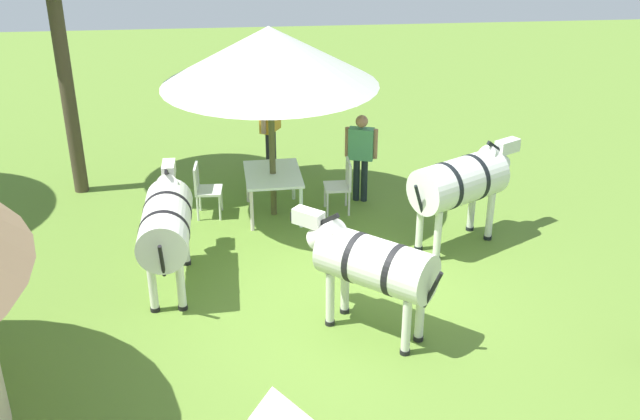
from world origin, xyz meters
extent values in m
plane|color=olive|center=(0.00, 0.00, 0.00)|extent=(36.00, 36.00, 0.00)
cylinder|color=#4D4B29|center=(3.09, 0.90, 1.11)|extent=(0.10, 0.10, 2.22)
cone|color=silver|center=(3.09, 0.90, 2.67)|extent=(3.39, 3.39, 0.91)
cube|color=silver|center=(3.09, 0.90, 0.72)|extent=(1.26, 0.97, 0.04)
cylinder|color=silver|center=(2.52, 1.26, 0.35)|extent=(0.06, 0.06, 0.70)
cylinder|color=silver|center=(3.62, 1.32, 0.35)|extent=(0.06, 0.06, 0.70)
cylinder|color=silver|center=(2.56, 0.48, 0.35)|extent=(0.06, 0.06, 0.70)
cylinder|color=silver|center=(3.66, 0.53, 0.35)|extent=(0.06, 0.06, 0.70)
cube|color=silver|center=(3.10, -0.16, 0.45)|extent=(0.44, 0.42, 0.04)
cube|color=silver|center=(3.10, -0.35, 0.68)|extent=(0.44, 0.04, 0.45)
cylinder|color=silver|center=(2.91, 0.01, 0.23)|extent=(0.04, 0.04, 0.45)
cylinder|color=silver|center=(3.29, 0.02, 0.23)|extent=(0.04, 0.04, 0.45)
cylinder|color=silver|center=(2.91, -0.35, 0.23)|extent=(0.04, 0.04, 0.45)
cylinder|color=silver|center=(3.29, -0.34, 0.23)|extent=(0.04, 0.04, 0.45)
cube|color=silver|center=(3.14, 1.95, 0.45)|extent=(0.46, 0.44, 0.04)
cube|color=silver|center=(3.15, 2.14, 0.68)|extent=(0.44, 0.06, 0.45)
cylinder|color=silver|center=(3.32, 1.77, 0.23)|extent=(0.04, 0.04, 0.45)
cylinder|color=silver|center=(2.94, 1.78, 0.23)|extent=(0.04, 0.04, 0.45)
cylinder|color=silver|center=(3.34, 2.12, 0.23)|extent=(0.04, 0.04, 0.45)
cylinder|color=silver|center=(2.96, 2.14, 0.23)|extent=(0.04, 0.04, 0.45)
cylinder|color=#22212A|center=(4.77, 0.91, 0.43)|extent=(0.12, 0.12, 0.86)
cylinder|color=#22212A|center=(4.90, 0.83, 0.43)|extent=(0.12, 0.12, 0.86)
cube|color=gold|center=(4.83, 0.87, 1.16)|extent=(0.51, 0.41, 0.61)
cylinder|color=tan|center=(4.60, 0.99, 1.18)|extent=(0.09, 0.09, 0.57)
cylinder|color=tan|center=(5.06, 0.74, 1.18)|extent=(0.09, 0.09, 0.57)
sphere|color=tan|center=(4.83, 0.87, 1.60)|extent=(0.23, 0.23, 0.23)
cylinder|color=black|center=(3.51, -0.55, 0.39)|extent=(0.11, 0.11, 0.77)
cylinder|color=black|center=(3.47, -0.68, 0.39)|extent=(0.11, 0.11, 0.77)
cube|color=#4B9264|center=(3.49, -0.62, 1.04)|extent=(0.31, 0.46, 0.55)
cylinder|color=#A06E53|center=(3.57, -0.39, 1.06)|extent=(0.08, 0.08, 0.51)
cylinder|color=#A06E53|center=(3.42, -0.84, 1.06)|extent=(0.08, 0.08, 0.51)
sphere|color=#A06E53|center=(3.49, -0.62, 1.44)|extent=(0.21, 0.21, 0.21)
cylinder|color=silver|center=(0.91, 2.41, 0.98)|extent=(1.61, 0.69, 0.66)
cylinder|color=black|center=(0.59, 2.40, 0.98)|extent=(0.09, 0.67, 0.67)
cylinder|color=black|center=(1.19, 2.42, 0.98)|extent=(0.09, 0.67, 0.67)
cylinder|color=silver|center=(1.70, 2.43, 1.16)|extent=(0.54, 0.31, 0.50)
cube|color=silver|center=(1.98, 2.43, 1.32)|extent=(0.40, 0.19, 0.20)
cube|color=black|center=(2.16, 2.44, 1.29)|extent=(0.12, 0.12, 0.12)
cube|color=black|center=(1.70, 2.43, 1.36)|extent=(0.37, 0.05, 0.28)
cylinder|color=silver|center=(1.51, 2.60, 0.37)|extent=(0.11, 0.11, 0.73)
cylinder|color=black|center=(1.51, 2.60, 0.03)|extent=(0.13, 0.13, 0.06)
cylinder|color=silver|center=(1.52, 2.24, 0.37)|extent=(0.11, 0.11, 0.73)
cylinder|color=black|center=(1.52, 2.24, 0.03)|extent=(0.13, 0.13, 0.06)
cylinder|color=silver|center=(0.30, 2.58, 0.37)|extent=(0.11, 0.11, 0.73)
cylinder|color=black|center=(0.30, 2.58, 0.03)|extent=(0.13, 0.13, 0.06)
cylinder|color=silver|center=(0.30, 2.22, 0.37)|extent=(0.11, 0.11, 0.73)
cylinder|color=black|center=(0.30, 2.22, 0.03)|extent=(0.13, 0.13, 0.06)
cylinder|color=black|center=(0.06, 2.39, 0.88)|extent=(0.24, 0.05, 0.53)
cylinder|color=silver|center=(-0.46, -0.22, 0.99)|extent=(1.41, 1.50, 0.62)
cylinder|color=black|center=(-0.64, -0.44, 0.99)|extent=(0.54, 0.47, 0.64)
cylinder|color=black|center=(-0.29, -0.02, 0.99)|extent=(0.54, 0.47, 0.64)
cylinder|color=silver|center=(0.01, 0.33, 1.17)|extent=(0.56, 0.59, 0.49)
cube|color=silver|center=(0.19, 0.55, 1.33)|extent=(0.40, 0.42, 0.20)
cube|color=black|center=(0.30, 0.68, 1.30)|extent=(0.17, 0.17, 0.12)
cube|color=black|center=(0.01, 0.33, 1.37)|extent=(0.27, 0.31, 0.28)
cylinder|color=silver|center=(-0.24, 0.31, 0.38)|extent=(0.11, 0.11, 0.76)
cylinder|color=black|center=(-0.24, 0.31, 0.03)|extent=(0.13, 0.13, 0.06)
cylinder|color=silver|center=(0.03, 0.09, 0.38)|extent=(0.11, 0.11, 0.76)
cylinder|color=black|center=(0.03, 0.09, 0.03)|extent=(0.13, 0.13, 0.06)
cylinder|color=silver|center=(-0.94, -0.52, 0.38)|extent=(0.11, 0.11, 0.76)
cylinder|color=black|center=(-0.94, -0.52, 0.03)|extent=(0.13, 0.13, 0.06)
cylinder|color=silver|center=(-0.68, -0.75, 0.38)|extent=(0.11, 0.11, 0.76)
cylinder|color=black|center=(-0.68, -0.75, 0.03)|extent=(0.13, 0.13, 0.06)
cylinder|color=black|center=(-0.95, -0.80, 0.89)|extent=(0.19, 0.21, 0.53)
cylinder|color=silver|center=(1.75, -1.83, 1.05)|extent=(1.34, 1.61, 0.70)
cylinder|color=black|center=(1.60, -1.57, 1.05)|extent=(0.65, 0.43, 0.71)
cylinder|color=black|center=(1.88, -2.05, 1.05)|extent=(0.65, 0.43, 0.71)
cylinder|color=silver|center=(2.12, -2.46, 1.23)|extent=(0.55, 0.63, 0.52)
cube|color=silver|center=(2.26, -2.70, 1.39)|extent=(0.36, 0.44, 0.20)
cube|color=black|center=(2.35, -2.85, 1.36)|extent=(0.16, 0.16, 0.12)
cube|color=black|center=(2.12, -2.46, 1.43)|extent=(0.22, 0.34, 0.28)
cylinder|color=silver|center=(2.20, -2.21, 0.39)|extent=(0.11, 0.11, 0.79)
cylinder|color=black|center=(2.20, -2.21, 0.03)|extent=(0.13, 0.13, 0.06)
cylinder|color=silver|center=(1.87, -2.40, 0.39)|extent=(0.11, 0.11, 0.79)
cylinder|color=black|center=(1.87, -2.40, 0.03)|extent=(0.13, 0.13, 0.06)
cylinder|color=silver|center=(1.64, -1.25, 0.39)|extent=(0.11, 0.11, 0.79)
cylinder|color=black|center=(1.64, -1.25, 0.03)|extent=(0.13, 0.13, 0.06)
cylinder|color=silver|center=(1.31, -1.44, 0.39)|extent=(0.11, 0.11, 0.79)
cylinder|color=black|center=(1.31, -1.44, 0.03)|extent=(0.13, 0.13, 0.06)
cylinder|color=black|center=(1.36, -1.15, 0.95)|extent=(0.16, 0.23, 0.53)
cylinder|color=#463C2A|center=(4.38, 4.28, 1.80)|extent=(0.25, 0.25, 3.59)
camera|label=1|loc=(-8.24, 1.21, 5.48)|focal=42.12mm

